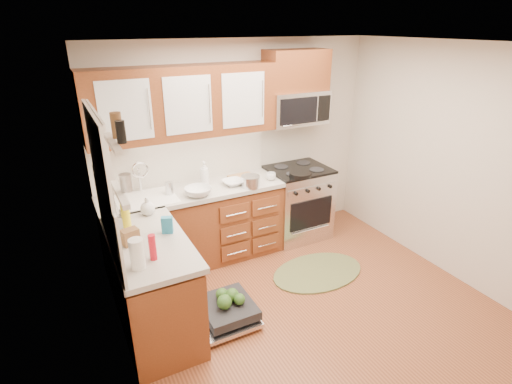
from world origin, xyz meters
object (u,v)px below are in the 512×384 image
stock_pot (250,181)px  upper_cabinets (183,102)px  sink (147,209)px  rug (318,272)px  bowl_b (198,192)px  microwave (296,107)px  skillet (300,174)px  bowl_a (233,183)px  dishwasher (224,312)px  cutting_board (241,176)px  range (297,202)px  cup (271,176)px  paper_towel_roll (137,254)px

stock_pot → upper_cabinets: bearing=150.0°
sink → rug: (1.66, -0.87, -0.79)m
sink → rug: 2.04m
stock_pot → bowl_b: (-0.62, 0.03, -0.02)m
stock_pot → microwave: bearing=22.7°
rug → skillet: size_ratio=4.15×
sink → stock_pot: 1.17m
microwave → bowl_a: microwave is taller
dishwasher → cutting_board: size_ratio=2.34×
rug → cutting_board: cutting_board is taller
range → dishwasher: range is taller
cutting_board → bowl_a: bowl_a is taller
sink → skillet: skillet is taller
skillet → microwave: bearing=69.2°
dishwasher → cutting_board: 1.69m
range → cup: cup is taller
bowl_a → bowl_b: (-0.46, -0.11, 0.02)m
range → dishwasher: 1.95m
microwave → dishwasher: size_ratio=1.09×
dishwasher → stock_pot: size_ratio=3.25×
sink → paper_towel_roll: 1.34m
range → bowl_a: (-0.94, -0.07, 0.48)m
skillet → bowl_a: skillet is taller
microwave → bowl_a: bearing=-168.5°
bowl_a → cup: cup is taller
upper_cabinets → stock_pot: (0.62, -0.35, -0.89)m
range → cutting_board: range is taller
range → cutting_board: (-0.75, 0.11, 0.46)m
stock_pot → cutting_board: stock_pot is taller
range → skillet: skillet is taller
upper_cabinets → dishwasher: size_ratio=2.93×
upper_cabinets → paper_towel_roll: (-0.88, -1.43, -0.83)m
skillet → stock_pot: 0.65m
skillet → bowl_b: bowl_b is taller
cutting_board → bowl_b: bowl_b is taller
paper_towel_roll → cup: bearing=32.5°
bowl_b → cutting_board: bearing=23.8°
microwave → cup: (-0.48, -0.26, -0.73)m
microwave → rug: size_ratio=0.69×
rug → microwave: bearing=75.1°
range → bowl_a: size_ratio=4.00×
range → bowl_a: bearing=-175.6°
upper_cabinets → microwave: (1.41, -0.02, -0.18)m
sink → cup: bearing=-5.0°
sink → cup: cup is taller
bowl_a → rug: bearing=-50.2°
microwave → stock_pot: size_ratio=3.53×
rug → stock_pot: (-0.52, 0.67, 0.98)m
range → rug: bearing=-106.8°
paper_towel_roll → cup: (1.80, 1.15, -0.08)m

